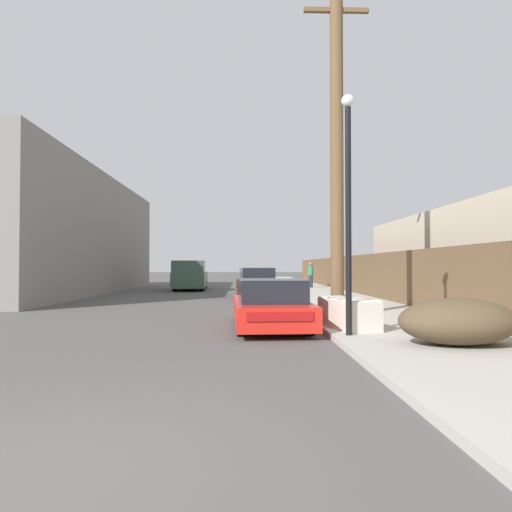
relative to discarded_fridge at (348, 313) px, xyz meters
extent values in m
plane|color=#4F4C49|center=(-3.76, -6.80, -0.45)|extent=(220.00, 220.00, 0.00)
cube|color=#ADA89E|center=(1.54, 16.70, -0.39)|extent=(4.20, 63.00, 0.12)
cube|color=silver|center=(0.00, 0.00, -0.01)|extent=(1.12, 1.86, 0.64)
cube|color=white|center=(0.00, 0.00, 0.32)|extent=(1.07, 1.79, 0.03)
cube|color=#333335|center=(0.06, 0.57, 0.35)|extent=(0.08, 0.20, 0.02)
cube|color=gray|center=(-0.07, 0.27, 0.34)|extent=(0.72, 0.24, 0.01)
cube|color=gray|center=(0.06, -0.25, 0.34)|extent=(0.72, 0.24, 0.01)
cube|color=red|center=(-1.69, 1.02, -0.04)|extent=(1.86, 4.28, 0.52)
cube|color=black|center=(-1.67, 0.64, 0.47)|extent=(1.54, 2.08, 0.52)
cube|color=#B21414|center=(-1.61, -1.10, 0.05)|extent=(1.33, 0.08, 0.18)
cylinder|color=black|center=(-2.46, 2.30, -0.12)|extent=(0.22, 0.67, 0.66)
cylinder|color=black|center=(-1.00, 2.36, -0.12)|extent=(0.22, 0.67, 0.66)
cylinder|color=black|center=(-2.37, -0.31, -0.12)|extent=(0.22, 0.67, 0.66)
cylinder|color=black|center=(-0.91, -0.26, -0.12)|extent=(0.22, 0.67, 0.66)
cube|color=#5B1E19|center=(-1.69, 11.90, 0.04)|extent=(2.00, 4.77, 0.71)
cube|color=black|center=(-1.68, 11.71, 0.68)|extent=(1.64, 2.70, 0.56)
cube|color=#B21414|center=(-1.56, 9.55, 0.17)|extent=(1.35, 0.11, 0.25)
cylinder|color=black|center=(-2.52, 13.31, -0.15)|extent=(0.23, 0.62, 0.61)
cylinder|color=black|center=(-1.03, 13.39, -0.15)|extent=(0.23, 0.62, 0.61)
cylinder|color=black|center=(-2.36, 10.41, -0.15)|extent=(0.23, 0.62, 0.61)
cylinder|color=black|center=(-0.86, 10.50, -0.15)|extent=(0.23, 0.62, 0.61)
cube|color=#385647|center=(-5.65, 18.97, 0.20)|extent=(2.17, 5.78, 0.91)
cube|color=#385647|center=(-5.58, 17.40, 1.01)|extent=(1.93, 2.64, 0.71)
cube|color=black|center=(-5.58, 17.40, 1.03)|extent=(1.96, 2.59, 0.39)
cylinder|color=black|center=(-4.77, 17.23, -0.06)|extent=(0.29, 0.79, 0.78)
cylinder|color=black|center=(-6.38, 17.16, -0.06)|extent=(0.29, 0.79, 0.78)
cylinder|color=black|center=(-4.91, 20.77, -0.06)|extent=(0.29, 0.79, 0.78)
cylinder|color=black|center=(-6.53, 20.70, -0.06)|extent=(0.29, 0.79, 0.78)
cylinder|color=brown|center=(0.23, 2.25, 4.35)|extent=(0.36, 0.36, 9.36)
cube|color=brown|center=(0.23, 2.25, 8.09)|extent=(1.80, 0.12, 0.12)
cylinder|color=black|center=(-0.23, -1.03, 1.95)|extent=(0.12, 0.12, 4.57)
sphere|color=white|center=(-0.23, -1.03, 4.37)|extent=(0.26, 0.26, 0.26)
ellipsoid|color=brown|center=(1.41, -2.21, 0.08)|extent=(2.08, 1.39, 0.82)
cube|color=brown|center=(3.49, 14.42, 0.63)|extent=(0.08, 39.42, 1.93)
cube|color=gray|center=(-13.16, 15.40, 2.78)|extent=(7.00, 20.75, 6.47)
cylinder|color=#282D42|center=(2.03, 19.17, 0.06)|extent=(0.28, 0.28, 0.78)
cylinder|color=#337F4C|center=(2.03, 19.17, 0.75)|extent=(0.34, 0.34, 0.61)
sphere|color=#8C664C|center=(2.03, 19.17, 1.18)|extent=(0.23, 0.23, 0.23)
camera|label=1|loc=(-2.34, -10.08, 1.04)|focal=32.00mm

